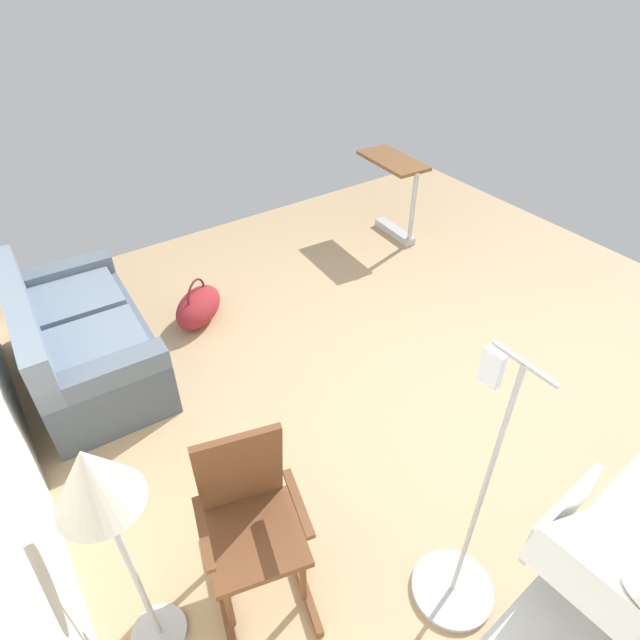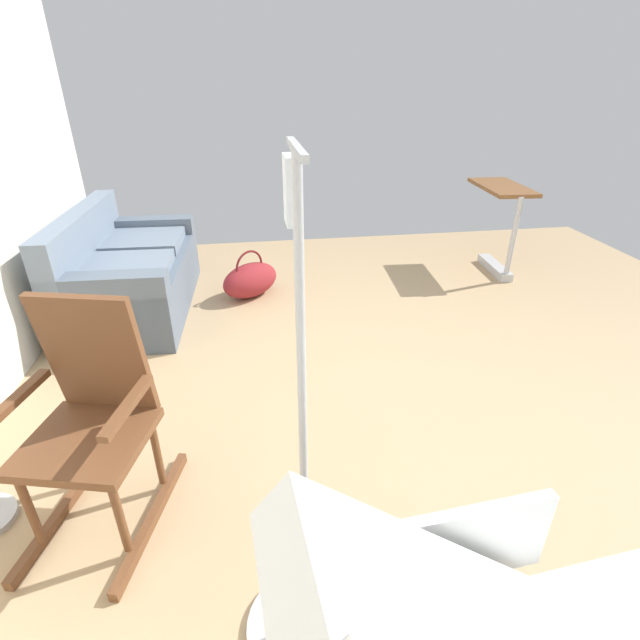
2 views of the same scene
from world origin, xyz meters
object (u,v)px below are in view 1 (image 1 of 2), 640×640
couch (83,342)px  overbed_table (395,189)px  floor_lamp (99,494)px  rocking_chair (250,519)px  iv_pole (458,566)px  duffel_bag (198,307)px

couch → overbed_table: couch is taller
floor_lamp → rocking_chair: bearing=-88.7°
overbed_table → couch: bearing=96.6°
couch → floor_lamp: (-2.18, 0.28, 0.92)m
floor_lamp → overbed_table: (2.58, -3.76, -0.70)m
couch → rocking_chair: bearing=-172.1°
couch → iv_pole: size_ratio=0.97×
rocking_chair → overbed_table: rocking_chair is taller
overbed_table → iv_pole: bearing=144.1°
rocking_chair → iv_pole: size_ratio=0.62×
duffel_bag → iv_pole: 2.99m
rocking_chair → overbed_table: bearing=-51.1°
floor_lamp → duffel_bag: bearing=-28.9°
rocking_chair → iv_pole: bearing=-130.3°
duffel_bag → overbed_table: bearing=-83.7°
rocking_chair → iv_pole: (-0.70, -0.82, -0.25)m
duffel_bag → couch: bearing=97.1°
duffel_bag → iv_pole: size_ratio=0.38×
iv_pole → duffel_bag: bearing=2.4°
couch → floor_lamp: bearing=172.7°
couch → overbed_table: 3.51m
overbed_table → duffel_bag: overbed_table is taller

